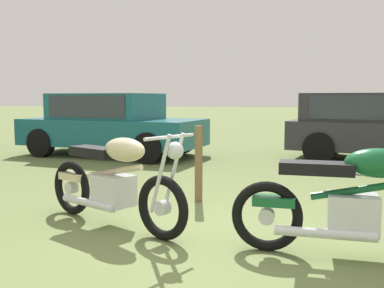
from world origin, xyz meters
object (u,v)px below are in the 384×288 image
at_px(motorcycle_green, 354,202).
at_px(car_teal, 110,121).
at_px(fence_post_wooden, 199,164).
at_px(motorcycle_cream, 113,181).

xyz_separation_m(motorcycle_green, car_teal, (-4.38, 5.85, 0.32)).
bearing_deg(fence_post_wooden, motorcycle_cream, -118.91).
relative_size(motorcycle_green, fence_post_wooden, 2.02).
height_order(car_teal, fence_post_wooden, car_teal).
bearing_deg(motorcycle_green, car_teal, 131.21).
height_order(motorcycle_cream, fence_post_wooden, motorcycle_cream).
bearing_deg(car_teal, motorcycle_green, -41.86).
relative_size(car_teal, fence_post_wooden, 4.50).
xyz_separation_m(motorcycle_cream, car_teal, (-2.11, 5.35, 0.32)).
xyz_separation_m(motorcycle_green, fence_post_wooden, (-1.60, 1.74, 0.01)).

